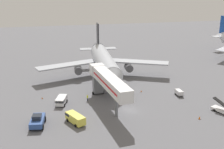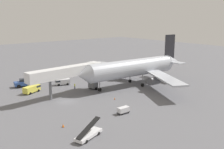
# 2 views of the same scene
# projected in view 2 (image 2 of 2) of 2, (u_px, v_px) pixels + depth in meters

# --- Properties ---
(ground_plane) EXTENTS (300.00, 300.00, 0.00)m
(ground_plane) POSITION_uv_depth(u_px,v_px,m) (66.00, 102.00, 65.36)
(ground_plane) COLOR slate
(airplane_at_gate) EXTENTS (41.71, 39.67, 15.16)m
(airplane_at_gate) POSITION_uv_depth(u_px,v_px,m) (135.00, 68.00, 80.03)
(airplane_at_gate) COLOR #B7BCC6
(airplane_at_gate) RESTS_ON ground
(jet_bridge) EXTENTS (5.33, 22.78, 8.05)m
(jet_bridge) POSITION_uv_depth(u_px,v_px,m) (71.00, 73.00, 69.89)
(jet_bridge) COLOR silver
(jet_bridge) RESTS_ON ground
(pushback_tug) EXTENTS (3.52, 6.00, 2.55)m
(pushback_tug) POSITION_uv_depth(u_px,v_px,m) (24.00, 83.00, 79.01)
(pushback_tug) COLOR #2D4C8E
(pushback_tug) RESTS_ON ground
(belt_loader_truck) EXTENTS (3.72, 6.29, 2.98)m
(belt_loader_truck) POSITION_uv_depth(u_px,v_px,m) (89.00, 134.00, 45.71)
(belt_loader_truck) COLOR white
(belt_loader_truck) RESTS_ON ground
(service_van_outer_left) EXTENTS (3.97, 5.59, 1.96)m
(service_van_outer_left) POSITION_uv_depth(u_px,v_px,m) (32.00, 89.00, 72.89)
(service_van_outer_left) COLOR #E5DB4C
(service_van_outer_left) RESTS_ON ground
(service_van_outer_right) EXTENTS (3.32, 4.89, 1.85)m
(service_van_outer_right) POSITION_uv_depth(u_px,v_px,m) (62.00, 82.00, 81.04)
(service_van_outer_right) COLOR white
(service_van_outer_right) RESTS_ON ground
(baggage_cart_near_left) EXTENTS (1.38, 2.74, 1.47)m
(baggage_cart_near_left) POSITION_uv_depth(u_px,v_px,m) (123.00, 110.00, 57.16)
(baggage_cart_near_left) COLOR #38383D
(baggage_cart_near_left) RESTS_ON ground
(ground_crew_worker_foreground) EXTENTS (0.41, 0.41, 1.66)m
(ground_crew_worker_foreground) POSITION_uv_depth(u_px,v_px,m) (75.00, 86.00, 76.56)
(ground_crew_worker_foreground) COLOR #1E2333
(ground_crew_worker_foreground) RESTS_ON ground
(safety_cone_alpha) EXTENTS (0.36, 0.36, 0.56)m
(safety_cone_alpha) POSITION_uv_depth(u_px,v_px,m) (68.00, 79.00, 87.59)
(safety_cone_alpha) COLOR black
(safety_cone_alpha) RESTS_ON ground
(safety_cone_bravo) EXTENTS (0.48, 0.48, 0.73)m
(safety_cone_bravo) POSITION_uv_depth(u_px,v_px,m) (63.00, 125.00, 50.16)
(safety_cone_bravo) COLOR black
(safety_cone_bravo) RESTS_ON ground
(safety_cone_charlie) EXTENTS (0.35, 0.35, 0.53)m
(safety_cone_charlie) POSITION_uv_depth(u_px,v_px,m) (115.00, 99.00, 66.89)
(safety_cone_charlie) COLOR black
(safety_cone_charlie) RESTS_ON ground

